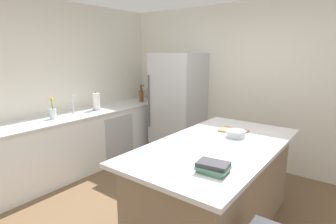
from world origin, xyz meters
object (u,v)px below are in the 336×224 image
(cookbook_stack, at_px, (213,167))
(cutting_board, at_px, (233,131))
(flower_vase, at_px, (53,112))
(sink_faucet, at_px, (73,104))
(paper_towel_roll, at_px, (96,102))
(olive_oil_bottle, at_px, (149,93))
(kitchen_island, at_px, (216,185))
(mixing_bowl, at_px, (236,134))
(soda_bottle, at_px, (144,95))
(refrigerator, at_px, (178,105))
(whiskey_bottle, at_px, (141,96))
(vinegar_bottle, at_px, (142,94))

(cookbook_stack, xyz_separation_m, cutting_board, (-0.32, 1.11, -0.03))
(flower_vase, height_order, cutting_board, flower_vase)
(sink_faucet, height_order, flower_vase, flower_vase)
(paper_towel_roll, xyz_separation_m, olive_oil_bottle, (0.04, 1.25, -0.01))
(kitchen_island, height_order, sink_faucet, sink_faucet)
(olive_oil_bottle, height_order, mixing_bowl, olive_oil_bottle)
(paper_towel_roll, height_order, cutting_board, paper_towel_roll)
(paper_towel_roll, height_order, soda_bottle, paper_towel_roll)
(refrigerator, distance_m, soda_bottle, 0.81)
(paper_towel_roll, height_order, whiskey_bottle, paper_towel_roll)
(kitchen_island, distance_m, cutting_board, 0.68)
(sink_faucet, distance_m, mixing_bowl, 2.52)
(olive_oil_bottle, distance_m, soda_bottle, 0.19)
(olive_oil_bottle, bearing_deg, kitchen_island, -34.89)
(kitchen_island, height_order, whiskey_bottle, whiskey_bottle)
(refrigerator, distance_m, sink_faucet, 1.76)
(kitchen_island, xyz_separation_m, sink_faucet, (-2.44, -0.01, 0.59))
(kitchen_island, relative_size, olive_oil_bottle, 6.60)
(flower_vase, relative_size, cutting_board, 1.04)
(flower_vase, bearing_deg, refrigerator, 65.13)
(olive_oil_bottle, relative_size, soda_bottle, 1.02)
(olive_oil_bottle, height_order, vinegar_bottle, olive_oil_bottle)
(sink_faucet, height_order, whiskey_bottle, whiskey_bottle)
(paper_towel_roll, distance_m, mixing_bowl, 2.45)
(olive_oil_bottle, bearing_deg, cookbook_stack, -40.67)
(sink_faucet, distance_m, paper_towel_roll, 0.40)
(kitchen_island, distance_m, sink_faucet, 2.51)
(sink_faucet, xyz_separation_m, mixing_bowl, (2.50, 0.32, -0.10))
(soda_bottle, bearing_deg, sink_faucet, -94.63)
(paper_towel_roll, bearing_deg, refrigerator, 51.43)
(kitchen_island, xyz_separation_m, flower_vase, (-2.39, -0.38, 0.53))
(refrigerator, height_order, whiskey_bottle, refrigerator)
(sink_faucet, relative_size, whiskey_bottle, 0.97)
(cookbook_stack, bearing_deg, mixing_bowl, 103.22)
(olive_oil_bottle, relative_size, cookbook_stack, 1.23)
(paper_towel_roll, relative_size, vinegar_bottle, 1.01)
(cookbook_stack, bearing_deg, vinegar_bottle, 141.61)
(kitchen_island, relative_size, cutting_board, 6.83)
(olive_oil_bottle, bearing_deg, sink_faucet, -92.83)
(paper_towel_roll, xyz_separation_m, mixing_bowl, (2.45, -0.07, -0.07))
(refrigerator, height_order, paper_towel_roll, refrigerator)
(paper_towel_roll, xyz_separation_m, whiskey_bottle, (0.09, 0.97, -0.01))
(refrigerator, height_order, mixing_bowl, refrigerator)
(kitchen_island, xyz_separation_m, soda_bottle, (-2.32, 1.45, 0.56))
(vinegar_bottle, distance_m, whiskey_bottle, 0.24)
(whiskey_bottle, bearing_deg, olive_oil_bottle, 101.23)
(sink_faucet, xyz_separation_m, olive_oil_bottle, (0.08, 1.65, -0.03))
(sink_faucet, xyz_separation_m, vinegar_bottle, (-0.02, 1.55, -0.03))
(kitchen_island, relative_size, cookbook_stack, 8.13)
(sink_faucet, relative_size, cookbook_stack, 1.18)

